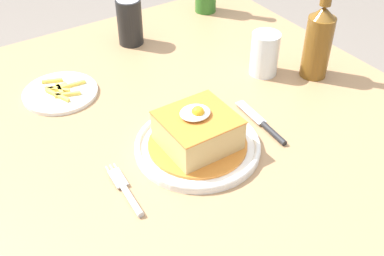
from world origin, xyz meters
name	(u,v)px	position (x,y,z in m)	size (l,w,h in m)	color
dining_table	(162,155)	(0.00, 0.00, 0.63)	(1.11, 1.01, 0.73)	#A87F56
main_plate	(198,146)	(0.01, -0.13, 0.74)	(0.25, 0.25, 0.02)	white
sandwich_meal	(198,132)	(0.01, -0.13, 0.78)	(0.20, 0.20, 0.09)	orange
fork	(127,193)	(-0.16, -0.16, 0.74)	(0.03, 0.14, 0.01)	silver
knife	(267,127)	(0.17, -0.15, 0.74)	(0.03, 0.17, 0.01)	#262628
soda_can	(130,22)	(0.11, 0.34, 0.80)	(0.07, 0.07, 0.12)	black
beer_bottle_amber	(319,38)	(0.40, -0.05, 0.83)	(0.06, 0.06, 0.27)	brown
drinking_glass	(264,56)	(0.31, 0.02, 0.78)	(0.07, 0.07, 0.10)	#3F2314
side_plate_fries	(60,92)	(-0.14, 0.21, 0.74)	(0.17, 0.17, 0.02)	white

